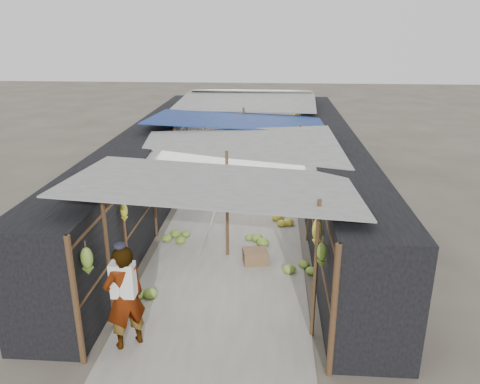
% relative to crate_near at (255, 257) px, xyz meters
% --- Properties ---
extents(ground, '(80.00, 80.00, 0.00)m').
position_rel_crate_near_xyz_m(ground, '(-0.68, -2.63, -0.17)').
color(ground, '#6B6356').
rests_on(ground, ground).
extents(aisle_slab, '(3.60, 16.00, 0.02)m').
position_rel_crate_near_xyz_m(aisle_slab, '(-0.68, 3.87, -0.16)').
color(aisle_slab, '#9E998E').
rests_on(aisle_slab, ground).
extents(stall_left, '(1.40, 15.00, 2.30)m').
position_rel_crate_near_xyz_m(stall_left, '(-3.38, 3.87, 0.98)').
color(stall_left, black).
rests_on(stall_left, ground).
extents(stall_right, '(1.40, 15.00, 2.30)m').
position_rel_crate_near_xyz_m(stall_right, '(2.02, 3.87, 0.98)').
color(stall_right, black).
rests_on(stall_right, ground).
extents(crate_near, '(0.63, 0.54, 0.33)m').
position_rel_crate_near_xyz_m(crate_near, '(0.00, 0.00, 0.00)').
color(crate_near, olive).
rests_on(crate_near, ground).
extents(crate_mid, '(0.53, 0.45, 0.29)m').
position_rel_crate_near_xyz_m(crate_mid, '(0.76, 3.72, -0.02)').
color(crate_mid, olive).
rests_on(crate_mid, ground).
extents(crate_back, '(0.48, 0.45, 0.25)m').
position_rel_crate_near_xyz_m(crate_back, '(-0.58, 8.74, -0.04)').
color(crate_back, olive).
rests_on(crate_back, ground).
extents(black_basin, '(0.57, 0.57, 0.17)m').
position_rel_crate_near_xyz_m(black_basin, '(0.57, 5.47, -0.08)').
color(black_basin, black).
rests_on(black_basin, ground).
extents(vendor_elderly, '(0.82, 0.79, 1.90)m').
position_rel_crate_near_xyz_m(vendor_elderly, '(-2.07, -3.13, 0.78)').
color(vendor_elderly, white).
rests_on(vendor_elderly, ground).
extents(shopper_blue, '(0.85, 0.80, 1.38)m').
position_rel_crate_near_xyz_m(shopper_blue, '(-1.68, 3.76, 0.52)').
color(shopper_blue, '#224DAA').
rests_on(shopper_blue, ground).
extents(vendor_seated, '(0.35, 0.55, 0.80)m').
position_rel_crate_near_xyz_m(vendor_seated, '(1.02, 6.57, 0.23)').
color(vendor_seated, '#554E4A').
rests_on(vendor_seated, ground).
extents(market_canopy, '(5.62, 15.20, 2.77)m').
position_rel_crate_near_xyz_m(market_canopy, '(-0.66, 4.22, 2.24)').
color(market_canopy, brown).
rests_on(market_canopy, ground).
extents(hanging_bananas, '(3.96, 14.42, 0.86)m').
position_rel_crate_near_xyz_m(hanging_bananas, '(-0.63, 3.75, 1.51)').
color(hanging_bananas, olive).
rests_on(hanging_bananas, ground).
extents(floor_bananas, '(3.79, 10.98, 0.34)m').
position_rel_crate_near_xyz_m(floor_bananas, '(-0.68, 4.30, -0.02)').
color(floor_bananas, olive).
rests_on(floor_bananas, ground).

